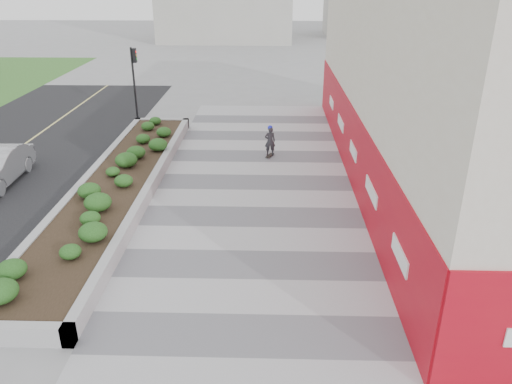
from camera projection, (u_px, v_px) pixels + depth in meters
ground at (247, 300)px, 13.50m from camera, size 160.00×160.00×0.00m
walkway at (251, 244)px, 16.23m from camera, size 8.00×36.00×0.01m
building at (431, 85)px, 19.88m from camera, size 6.04×24.08×8.00m
planter at (117, 183)px, 19.86m from camera, size 3.00×18.00×0.90m
traffic_signal_near at (134, 73)px, 28.52m from camera, size 0.33×0.28×4.20m
manhole_cover at (266, 245)px, 16.22m from camera, size 0.44×0.44×0.01m
skateboarder at (270, 141)px, 23.54m from camera, size 0.55×0.74×1.55m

